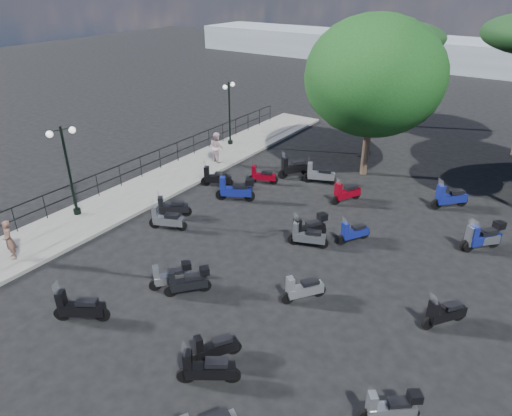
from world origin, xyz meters
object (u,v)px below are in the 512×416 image
Objects in this scene: scooter_7 at (236,190)px; scooter_14 at (319,175)px; scooter_10 at (207,369)px; broadleaf_tree at (374,76)px; woman at (9,240)px; scooter_11 at (171,276)px; scooter_12 at (307,236)px; scooter_16 at (214,348)px; scooter_5 at (188,282)px; scooter_17 at (303,289)px; lamp_post_1 at (68,166)px; scooter_20 at (450,198)px; scooter_13 at (346,193)px; scooter_0 at (79,308)px; scooter_23 at (391,408)px; scooter_19 at (353,233)px; scooter_18 at (309,228)px; scooter_6 at (167,220)px; lamp_post_2 at (229,109)px; scooter_3 at (294,168)px; scooter_1 at (172,208)px; scooter_2 at (216,178)px; pedestrian_far at (217,147)px; scooter_8 at (262,176)px; pine_2 at (399,38)px; scooter_26 at (484,237)px; scooter_25 at (480,239)px.

scooter_14 is at bearing -59.23° from scooter_7.
broadleaf_tree reaches higher than scooter_10.
woman reaches higher than scooter_11.
scooter_12 is 6.71m from scooter_16.
scooter_17 is at bearing -109.76° from scooter_5.
broadleaf_tree is (-2.51, 11.15, 4.68)m from scooter_17.
scooter_12 is at bearing 38.67° from lamp_post_1.
scooter_12 is at bearing 102.05° from scooter_20.
scooter_13 is at bearing -64.54° from scooter_11.
scooter_0 is 16.12m from scooter_20.
scooter_0 is 9.31m from scooter_23.
scooter_19 is at bearing -76.06° from scooter_5.
scooter_18 reaches higher than scooter_19.
scooter_10 reaches higher than scooter_6.
scooter_3 is (5.65, -1.95, -1.81)m from lamp_post_2.
lamp_post_2 reaches higher than woman.
scooter_20 is at bearing -93.84° from scooter_1.
scooter_16 is 0.89× the size of scooter_20.
pedestrian_far is at bearing 11.43° from scooter_2.
woman is 0.99× the size of scooter_6.
scooter_1 is 5.38m from scooter_8.
scooter_7 is at bearing -96.16° from pine_2.
scooter_13 is (9.17, -3.16, -1.85)m from lamp_post_2.
scooter_14 is 1.30× the size of scooter_23.
scooter_10 is at bearing -1.63° from lamp_post_1.
scooter_1 is 0.84× the size of scooter_26.
scooter_26 reaches higher than scooter_13.
scooter_18 is 0.19× the size of broadleaf_tree.
scooter_25 reaches higher than scooter_17.
scooter_2 is 12.17m from scooter_25.
scooter_19 is at bearing -61.88° from scooter_0.
scooter_11 is 3.71m from scooter_16.
scooter_10 is at bearing -118.72° from scooter_0.
scooter_14 is (6.13, 12.76, -0.44)m from woman.
scooter_12 is 1.91m from scooter_19.
lamp_post_1 is 16.80m from scooter_20.
scooter_3 is 1.17× the size of scooter_25.
scooter_6 is 1.17× the size of scooter_17.
scooter_17 is at bearing 93.47° from scooter_26.
scooter_19 is at bearing 177.15° from pedestrian_far.
scooter_7 is 1.19× the size of scooter_10.
scooter_5 is 5.60m from scooter_18.
scooter_11 is 7.38m from scooter_19.
scooter_11 is 0.95× the size of scooter_19.
scooter_12 is (4.77, -4.03, 0.02)m from scooter_8.
scooter_1 is at bearing 22.65° from scooter_17.
scooter_3 is 1.05× the size of scooter_26.
scooter_26 reaches higher than scooter_6.
scooter_0 is 10.39m from scooter_19.
scooter_13 is (-1.47, 11.84, 0.01)m from scooter_10.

